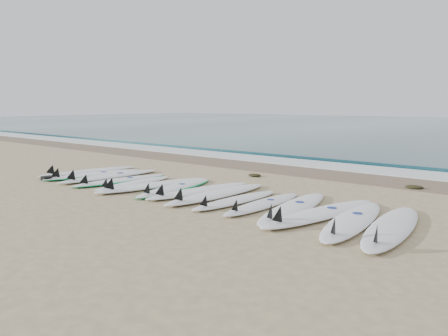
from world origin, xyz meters
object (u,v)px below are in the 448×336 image
Objects in this scene: surfboard_0 at (86,171)px; surfboard_7 at (197,191)px; surfboard_14 at (391,227)px; leash_coil at (47,178)px.

surfboard_7 is (4.11, -0.02, -0.00)m from surfboard_0.
surfboard_14 is 8.09m from leash_coil.
surfboard_7 is at bearing 9.08° from surfboard_0.
surfboard_14 is at bearing 7.04° from leash_coil.
leash_coil is (-3.96, -1.18, -0.01)m from surfboard_7.
leash_coil is (-8.03, -0.99, -0.01)m from surfboard_14.
surfboard_0 is 8.19m from surfboard_14.
leash_coil is at bearing 178.97° from surfboard_14.
surfboard_0 is 6.09× the size of leash_coil.
surfboard_0 is at bearing -172.24° from surfboard_7.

